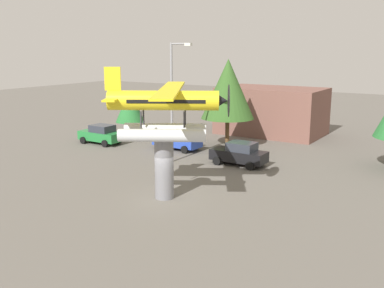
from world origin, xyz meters
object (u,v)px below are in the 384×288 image
object	(u,v)px
streetlight_primary	(174,95)
tree_east	(228,89)
car_far_black	(239,154)
storefront_building	(272,111)
car_mid_blue	(178,140)
tree_west	(130,106)
car_near_green	(101,134)
display_pedestal	(164,168)
floatplane_monument	(166,109)

from	to	relation	value
streetlight_primary	tree_east	distance (m)	7.14
streetlight_primary	tree_east	xyz separation A→B (m)	(0.84, 7.09, -0.04)
car_far_black	streetlight_primary	world-z (taller)	streetlight_primary
car_far_black	storefront_building	bearing A→B (deg)	-77.67
car_mid_blue	tree_east	world-z (taller)	tree_east
car_far_black	tree_west	world-z (taller)	tree_west
car_near_green	streetlight_primary	bearing A→B (deg)	168.77
car_near_green	tree_east	xyz separation A→B (m)	(10.27, 5.22, 4.23)
display_pedestal	tree_east	xyz separation A→B (m)	(-3.45, 14.27, 3.32)
tree_west	tree_east	world-z (taller)	tree_east
display_pedestal	floatplane_monument	xyz separation A→B (m)	(0.11, 0.07, 3.45)
floatplane_monument	car_far_black	size ratio (longest dim) A/B	2.26
car_far_black	car_mid_blue	bearing A→B (deg)	-14.85
floatplane_monument	storefront_building	distance (m)	22.27
car_far_black	tree_west	distance (m)	14.44
storefront_building	tree_east	xyz separation A→B (m)	(-0.98, -7.73, 2.76)
car_far_black	tree_west	size ratio (longest dim) A/B	0.90
floatplane_monument	car_far_black	distance (m)	9.98
streetlight_primary	storefront_building	xyz separation A→B (m)	(1.81, 14.83, -2.80)
car_near_green	storefront_building	world-z (taller)	storefront_building
tree_west	tree_east	bearing A→B (deg)	8.31
car_far_black	tree_east	size ratio (longest dim) A/B	0.55
car_near_green	car_far_black	xyz separation A→B (m)	(14.08, -0.01, 0.00)
display_pedestal	storefront_building	xyz separation A→B (m)	(-2.47, 22.00, 0.56)
car_far_black	tree_east	distance (m)	7.73
storefront_building	streetlight_primary	bearing A→B (deg)	-96.97
storefront_building	car_near_green	bearing A→B (deg)	-130.95
car_far_black	tree_east	world-z (taller)	tree_east
display_pedestal	car_far_black	size ratio (longest dim) A/B	0.85
car_near_green	storefront_building	size ratio (longest dim) A/B	0.42
car_mid_blue	car_far_black	distance (m)	7.04
car_mid_blue	tree_east	xyz separation A→B (m)	(2.99, 3.43, 4.23)
floatplane_monument	storefront_building	size ratio (longest dim) A/B	0.94
floatplane_monument	storefront_building	world-z (taller)	floatplane_monument
car_far_black	storefront_building	world-z (taller)	storefront_building
tree_east	car_mid_blue	bearing A→B (deg)	-131.14
display_pedestal	car_near_green	bearing A→B (deg)	146.59
floatplane_monument	car_mid_blue	size ratio (longest dim) A/B	2.26
display_pedestal	car_mid_blue	xyz separation A→B (m)	(-6.44, 10.84, -0.90)
car_mid_blue	tree_west	world-z (taller)	tree_west
display_pedestal	tree_east	distance (m)	15.05
tree_west	car_far_black	bearing A→B (deg)	-15.35
storefront_building	tree_west	world-z (taller)	storefront_building
streetlight_primary	tree_west	xyz separation A→B (m)	(-9.11, 5.64, -2.05)
car_near_green	car_mid_blue	distance (m)	7.49
floatplane_monument	streetlight_primary	xyz separation A→B (m)	(-4.40, 7.11, -0.09)
car_far_black	car_near_green	bearing A→B (deg)	-0.03
display_pedestal	tree_west	distance (m)	18.58
car_near_green	tree_west	size ratio (longest dim) A/B	0.90
tree_west	tree_east	xyz separation A→B (m)	(9.95, 1.45, 2.01)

